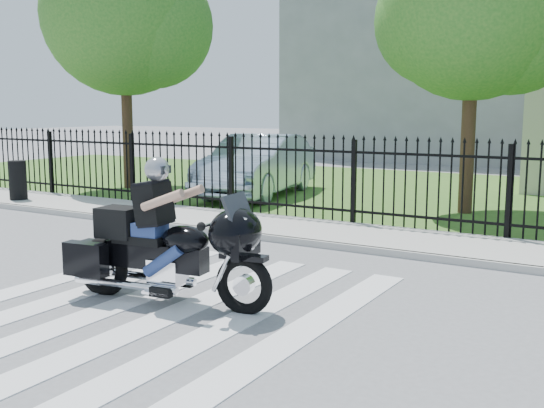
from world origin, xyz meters
The scene contains 12 objects.
ground centered at (0.00, 0.00, 0.00)m, with size 120.00×120.00×0.00m, color slate.
crosswalk centered at (0.00, 0.00, 0.01)m, with size 5.00×5.50×0.01m, color silver, non-canonical shape.
sidewalk centered at (0.00, 5.00, 0.06)m, with size 40.00×2.00×0.12m, color #ADAAA3.
curb centered at (0.00, 4.00, 0.06)m, with size 40.00×0.12×0.12m, color #ADAAA3.
grass_strip centered at (0.00, 12.00, 0.01)m, with size 40.00×12.00×0.02m, color #365F20.
iron_fence centered at (0.00, 6.00, 0.90)m, with size 26.00×0.04×1.80m.
tree_left centered at (-8.50, 8.50, 5.17)m, with size 4.80×4.80×7.58m.
tree_mid centered at (1.50, 9.00, 4.67)m, with size 4.20×4.20×6.78m.
building_tall centered at (-3.00, 26.00, 6.00)m, with size 15.00×10.00×12.00m, color gray.
motorcycle_rider centered at (-0.01, 0.15, 0.77)m, with size 2.83×1.11×1.87m.
parked_car centered at (-4.18, 9.00, 0.86)m, with size 1.79×5.12×1.69m, color #ACC1D8.
litter_bin centered at (-8.65, 4.65, 0.62)m, with size 0.44×0.44×0.99m, color black.
Camera 1 is at (5.14, -5.81, 2.42)m, focal length 42.00 mm.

